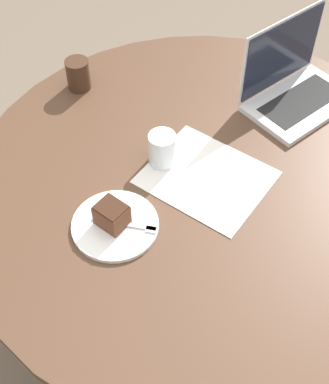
% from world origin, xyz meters
% --- Properties ---
extents(ground_plane, '(12.00, 12.00, 0.00)m').
position_xyz_m(ground_plane, '(0.00, 0.00, 0.00)').
color(ground_plane, '#6B5B4C').
extents(dining_table, '(1.36, 1.36, 0.77)m').
position_xyz_m(dining_table, '(0.00, 0.00, 0.65)').
color(dining_table, '#4C3323').
rests_on(dining_table, ground_plane).
extents(paper_document, '(0.38, 0.34, 0.00)m').
position_xyz_m(paper_document, '(0.01, 0.01, 0.77)').
color(paper_document, white).
rests_on(paper_document, dining_table).
extents(plate, '(0.22, 0.22, 0.01)m').
position_xyz_m(plate, '(0.05, 0.30, 0.77)').
color(plate, white).
rests_on(plate, dining_table).
extents(cake_slice, '(0.08, 0.08, 0.07)m').
position_xyz_m(cake_slice, '(0.06, 0.30, 0.81)').
color(cake_slice, brown).
rests_on(cake_slice, plate).
extents(fork, '(0.15, 0.11, 0.00)m').
position_xyz_m(fork, '(0.02, 0.27, 0.78)').
color(fork, silver).
rests_on(fork, plate).
extents(coffee_glass, '(0.08, 0.08, 0.10)m').
position_xyz_m(coffee_glass, '(0.56, 0.03, 0.82)').
color(coffee_glass, '#3D2619').
rests_on(coffee_glass, dining_table).
extents(water_glass, '(0.08, 0.08, 0.10)m').
position_xyz_m(water_glass, '(0.14, 0.06, 0.82)').
color(water_glass, silver).
rests_on(water_glass, dining_table).
extents(laptop, '(0.24, 0.35, 0.26)m').
position_xyz_m(laptop, '(0.06, -0.43, 0.82)').
color(laptop, silver).
rests_on(laptop, dining_table).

